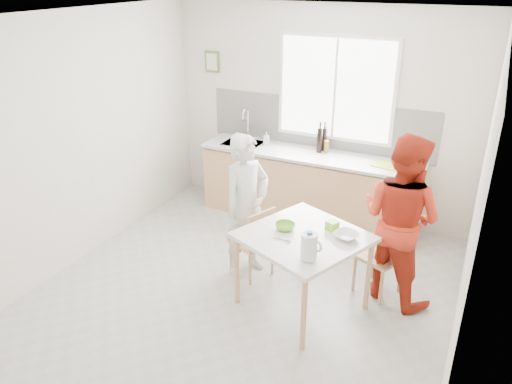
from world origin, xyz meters
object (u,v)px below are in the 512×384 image
bowl_green (285,226)px  wine_bottle_b (324,139)px  chair_left (255,239)px  dining_table (304,243)px  bowl_white (347,236)px  person_red (400,219)px  person_white (247,206)px  chair_far (384,250)px  milk_jug (309,246)px  wine_bottle_a (320,140)px

bowl_green → wine_bottle_b: (-0.28, 1.94, 0.26)m
chair_left → bowl_green: (0.43, -0.24, 0.37)m
dining_table → bowl_white: size_ratio=5.90×
person_red → chair_left: bearing=35.2°
dining_table → chair_left: chair_left is taller
person_white → chair_far: bearing=-55.3°
bowl_white → person_white: bearing=169.5°
chair_far → bowl_green: size_ratio=4.38×
milk_jug → bowl_white: bearing=92.6°
chair_far → bowl_white: 0.67m
wine_bottle_b → person_red: bearing=-48.3°
person_white → bowl_green: person_white is taller
milk_jug → wine_bottle_a: wine_bottle_a is taller
chair_far → chair_left: bearing=-141.9°
chair_left → wine_bottle_a: bearing=-161.3°
chair_left → person_red: 1.49m
chair_left → person_white: bearing=-90.0°
person_red → wine_bottle_a: 1.84m
person_white → milk_jug: size_ratio=6.21×
chair_far → bowl_green: (-0.84, -0.58, 0.36)m
dining_table → chair_far: (0.64, 0.61, -0.24)m
wine_bottle_b → wine_bottle_a: bearing=-107.7°
wine_bottle_b → milk_jug: bearing=-74.1°
person_white → person_red: bearing=-57.7°
person_white → milk_jug: (0.95, -0.71, 0.14)m
person_red → wine_bottle_b: (-1.25, 1.40, 0.21)m
person_red → milk_jug: 1.12m
person_white → bowl_white: size_ratio=6.92×
chair_far → person_white: 1.47m
person_red → bowl_green: size_ratio=9.02×
person_white → milk_jug: bearing=-103.6°
dining_table → milk_jug: milk_jug is taller
bowl_green → wine_bottle_b: wine_bottle_b is taller
milk_jug → wine_bottle_b: wine_bottle_b is taller
chair_far → milk_jug: size_ratio=3.30×
chair_left → person_red: person_red is taller
wine_bottle_a → person_white: bearing=-99.1°
person_red → wine_bottle_a: size_ratio=5.37×
person_white → wine_bottle_b: person_white is taller
chair_far → wine_bottle_a: bearing=155.3°
bowl_green → wine_bottle_a: wine_bottle_a is taller
bowl_white → wine_bottle_b: wine_bottle_b is taller
bowl_white → bowl_green: bearing=-172.1°
person_red → person_white: bearing=32.3°
chair_far → wine_bottle_b: bearing=152.5°
wine_bottle_b → chair_left: bearing=-95.1°
person_white → bowl_green: (0.56, -0.29, 0.03)m
chair_far → wine_bottle_a: 1.82m
milk_jug → wine_bottle_b: size_ratio=0.84×
person_red → milk_jug: size_ratio=6.80×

